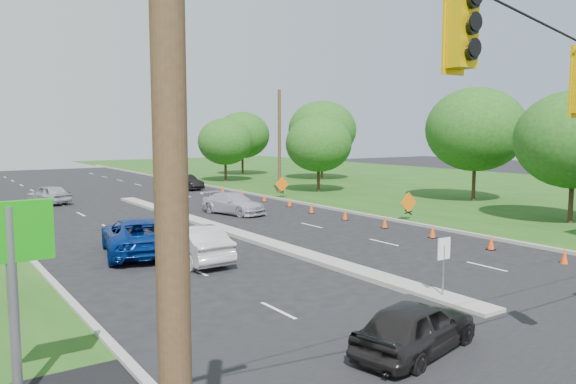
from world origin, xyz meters
TOP-DOWN VIEW (x-y plane):
  - grass_right at (30.00, 20.00)m, footprint 40.00×160.00m
  - curb_right at (10.10, 30.00)m, footprint 0.25×110.00m
  - median at (0.00, 21.00)m, footprint 1.00×34.00m
  - median_sign at (0.00, 6.00)m, footprint 0.55×0.06m
  - utility_pole_far_right at (12.50, 35.00)m, footprint 0.28×0.28m
  - cone_1 at (7.91, 6.50)m, footprint 0.32×0.32m
  - cone_2 at (7.91, 10.00)m, footprint 0.32×0.32m
  - cone_3 at (7.91, 13.50)m, footprint 0.32×0.32m
  - cone_4 at (7.91, 17.00)m, footprint 0.32×0.32m
  - cone_5 at (7.91, 20.50)m, footprint 0.32×0.32m
  - cone_6 at (7.91, 24.00)m, footprint 0.32×0.32m
  - cone_7 at (8.51, 27.50)m, footprint 0.32×0.32m
  - cone_8 at (8.51, 31.00)m, footprint 0.32×0.32m
  - cone_9 at (8.51, 34.50)m, footprint 0.32×0.32m
  - cone_10 at (8.51, 38.00)m, footprint 0.32×0.32m
  - work_sign_1 at (10.80, 18.00)m, footprint 1.27×0.58m
  - work_sign_2 at (10.80, 32.00)m, footprint 1.27×0.58m
  - tree_7 at (18.00, 12.00)m, footprint 6.72×6.72m
  - tree_8 at (22.00, 22.00)m, footprint 7.56×7.56m
  - tree_9 at (16.00, 34.00)m, footprint 5.88×5.88m
  - tree_10 at (24.00, 44.00)m, footprint 7.56×7.56m
  - tree_11 at (20.00, 55.00)m, footprint 6.72×6.72m
  - tree_12 at (14.00, 48.00)m, footprint 5.88×5.88m
  - black_sedan at (-3.99, 3.40)m, footprint 4.24×2.49m
  - white_sedan at (-4.49, 15.44)m, footprint 1.71×4.74m
  - blue_pickup at (-5.94, 18.19)m, footprint 3.92×6.35m
  - silver_car_far at (3.45, 26.62)m, footprint 3.20×5.19m
  - silver_car_oncoming at (-5.64, 38.87)m, footprint 2.90×4.51m
  - dark_car_receding at (7.20, 42.96)m, footprint 2.05×4.36m

SIDE VIEW (x-z plane):
  - grass_right at x=30.00m, z-range -0.03..0.03m
  - curb_right at x=10.10m, z-range -0.08..0.08m
  - median at x=0.00m, z-range -0.09..0.09m
  - cone_1 at x=7.91m, z-range 0.00..0.70m
  - cone_2 at x=7.91m, z-range 0.00..0.70m
  - cone_3 at x=7.91m, z-range 0.00..0.70m
  - cone_4 at x=7.91m, z-range 0.00..0.70m
  - cone_5 at x=7.91m, z-range 0.00..0.70m
  - cone_6 at x=7.91m, z-range 0.00..0.70m
  - cone_7 at x=8.51m, z-range 0.00..0.70m
  - cone_8 at x=8.51m, z-range 0.00..0.70m
  - cone_9 at x=8.51m, z-range 0.00..0.70m
  - cone_10 at x=8.51m, z-range 0.00..0.70m
  - black_sedan at x=-3.99m, z-range 0.00..1.35m
  - dark_car_receding at x=7.20m, z-range 0.00..1.38m
  - silver_car_far at x=3.45m, z-range 0.00..1.40m
  - silver_car_oncoming at x=-5.64m, z-range 0.00..1.43m
  - white_sedan at x=-4.49m, z-range 0.00..1.55m
  - blue_pickup at x=-5.94m, z-range 0.00..1.64m
  - work_sign_1 at x=10.80m, z-range 0.41..1.78m
  - work_sign_2 at x=10.80m, z-range 0.41..1.78m
  - median_sign at x=0.00m, z-range 0.44..2.49m
  - tree_9 at x=16.00m, z-range 0.91..7.77m
  - tree_12 at x=14.00m, z-range 0.91..7.77m
  - utility_pole_far_right at x=12.50m, z-range 0.00..9.00m
  - tree_7 at x=18.00m, z-range 1.04..8.88m
  - tree_11 at x=20.00m, z-range 1.04..8.88m
  - tree_8 at x=22.00m, z-range 1.17..9.99m
  - tree_10 at x=24.00m, z-range 1.17..9.99m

